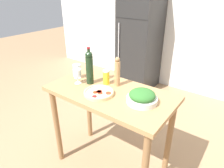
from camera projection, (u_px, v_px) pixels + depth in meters
ground_plane at (110, 165)px, 2.20m from camera, size 14.00×14.00×0.00m
wall_back at (193, 19)px, 3.28m from camera, size 6.40×0.06×2.60m
refrigerator at (140, 40)px, 3.57m from camera, size 0.61×0.72×1.83m
prep_counter at (110, 105)px, 1.86m from camera, size 1.15×0.61×0.93m
wine_bottle at (89, 67)px, 1.87m from camera, size 0.07×0.07×0.36m
wine_glass_near at (77, 73)px, 1.90m from camera, size 0.08×0.08×0.15m
wine_glass_far at (77, 68)px, 2.01m from camera, size 0.08×0.08×0.15m
pepper_mill at (117, 72)px, 1.84m from camera, size 0.05×0.05×0.28m
salad_bowl at (142, 97)px, 1.60m from camera, size 0.25×0.25×0.11m
homemade_pizza at (99, 93)px, 1.73m from camera, size 0.26×0.26×0.03m
salt_canister at (106, 77)px, 1.90m from camera, size 0.06×0.06×0.14m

